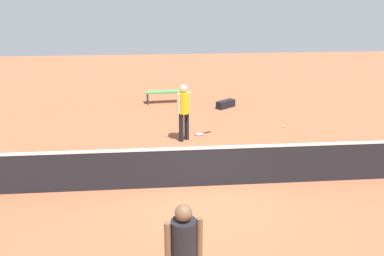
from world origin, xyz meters
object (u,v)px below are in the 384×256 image
(tennis_racket_near_player, at_px, (200,134))
(tennis_ball_near_player, at_px, (284,127))
(courtside_bench, at_px, (164,93))
(equipment_bag, at_px, (226,104))
(player_near_side, at_px, (184,108))
(tennis_ball_baseline, at_px, (212,160))
(tennis_ball_midcourt, at_px, (269,158))
(player_far_side, at_px, (184,251))
(tennis_ball_by_net, at_px, (149,160))

(tennis_racket_near_player, relative_size, tennis_ball_near_player, 9.06)
(courtside_bench, distance_m, equipment_bag, 2.51)
(player_near_side, distance_m, courtside_bench, 4.37)
(player_near_side, relative_size, tennis_racket_near_player, 2.84)
(player_near_side, relative_size, tennis_ball_baseline, 25.76)
(tennis_ball_baseline, bearing_deg, tennis_ball_midcourt, -179.65)
(tennis_racket_near_player, relative_size, tennis_ball_baseline, 9.06)
(tennis_ball_near_player, distance_m, equipment_bag, 2.93)
(tennis_ball_baseline, distance_m, equipment_bag, 5.22)
(courtside_bench, relative_size, equipment_bag, 1.90)
(player_near_side, relative_size, tennis_ball_near_player, 25.76)
(tennis_racket_near_player, distance_m, tennis_ball_midcourt, 2.67)
(player_far_side, xyz_separation_m, tennis_ball_near_player, (-3.83, -7.76, -0.98))
(tennis_ball_near_player, distance_m, tennis_ball_by_net, 5.00)
(tennis_racket_near_player, distance_m, courtside_bench, 3.98)
(player_near_side, distance_m, tennis_ball_baseline, 2.02)
(player_near_side, xyz_separation_m, tennis_ball_near_player, (-3.34, -0.88, -0.98))
(tennis_ball_midcourt, xyz_separation_m, tennis_ball_baseline, (1.54, 0.01, 0.00))
(player_far_side, relative_size, courtside_bench, 1.11)
(tennis_racket_near_player, height_order, tennis_ball_by_net, tennis_ball_by_net)
(tennis_ball_midcourt, xyz_separation_m, courtside_bench, (2.63, -5.95, 0.38))
(tennis_ball_baseline, bearing_deg, player_far_side, 78.00)
(player_far_side, bearing_deg, tennis_ball_midcourt, -116.89)
(tennis_ball_by_net, relative_size, equipment_bag, 0.08)
(tennis_racket_near_player, xyz_separation_m, equipment_bag, (-1.33, -2.94, 0.13))
(tennis_ball_by_net, distance_m, courtside_bench, 5.86)
(tennis_ball_near_player, bearing_deg, equipment_bag, -59.70)
(tennis_racket_near_player, bearing_deg, courtside_bench, -75.28)
(equipment_bag, bearing_deg, tennis_racket_near_player, 65.69)
(tennis_ball_midcourt, bearing_deg, tennis_racket_near_player, -52.61)
(tennis_racket_near_player, bearing_deg, tennis_ball_near_player, -171.73)
(tennis_ball_by_net, bearing_deg, tennis_ball_midcourt, 177.69)
(tennis_ball_by_net, distance_m, tennis_ball_baseline, 1.67)
(tennis_racket_near_player, bearing_deg, equipment_bag, -114.31)
(tennis_ball_baseline, bearing_deg, tennis_ball_near_player, -136.98)
(player_near_side, height_order, tennis_ball_by_net, player_near_side)
(tennis_ball_baseline, height_order, equipment_bag, equipment_bag)
(tennis_ball_midcourt, height_order, equipment_bag, equipment_bag)
(courtside_bench, bearing_deg, tennis_ball_midcourt, 113.83)
(tennis_ball_near_player, distance_m, tennis_ball_baseline, 3.72)
(tennis_ball_midcourt, height_order, courtside_bench, courtside_bench)
(tennis_ball_midcourt, bearing_deg, player_far_side, 63.11)
(player_far_side, relative_size, equipment_bag, 2.11)
(courtside_bench, height_order, equipment_bag, courtside_bench)
(tennis_ball_near_player, relative_size, tennis_ball_baseline, 1.00)
(player_near_side, bearing_deg, tennis_racket_near_player, -138.39)
(player_near_side, distance_m, tennis_ball_by_net, 2.09)
(tennis_ball_by_net, height_order, tennis_ball_baseline, same)
(player_near_side, bearing_deg, tennis_ball_baseline, 110.48)
(tennis_racket_near_player, bearing_deg, player_near_side, 41.61)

